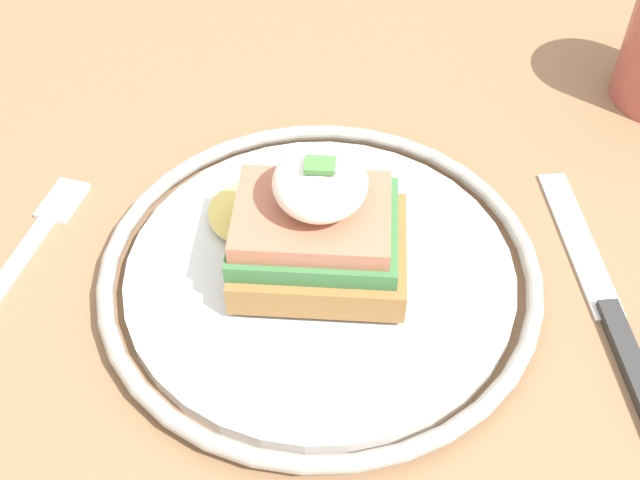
% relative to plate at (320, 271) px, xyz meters
% --- Properties ---
extents(dining_table, '(1.12, 0.84, 0.76)m').
position_rel_plate_xyz_m(dining_table, '(0.01, -0.01, -0.12)').
color(dining_table, '#846042').
rests_on(dining_table, ground_plane).
extents(plate, '(0.26, 0.26, 0.02)m').
position_rel_plate_xyz_m(plate, '(0.00, 0.00, 0.00)').
color(plate, silver).
rests_on(plate, dining_table).
extents(sandwich, '(0.12, 0.10, 0.08)m').
position_rel_plate_xyz_m(sandwich, '(-0.00, 0.00, 0.04)').
color(sandwich, olive).
rests_on(sandwich, plate).
extents(fork, '(0.05, 0.15, 0.00)m').
position_rel_plate_xyz_m(fork, '(-0.18, 0.01, -0.01)').
color(fork, silver).
rests_on(fork, dining_table).
extents(knife, '(0.05, 0.20, 0.01)m').
position_rel_plate_xyz_m(knife, '(0.17, -0.02, -0.01)').
color(knife, '#2D2D2D').
rests_on(knife, dining_table).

